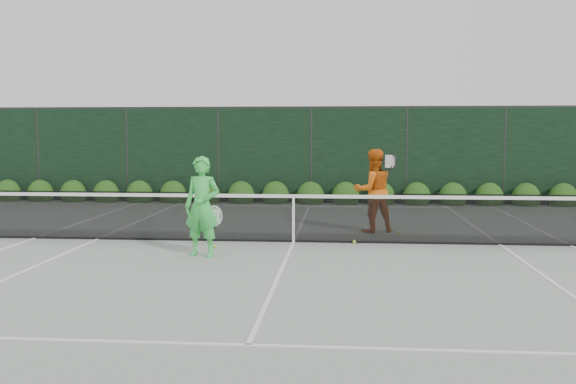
{
  "coord_description": "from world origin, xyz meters",
  "views": [
    {
      "loc": [
        0.96,
        -12.88,
        2.22
      ],
      "look_at": [
        -0.14,
        0.3,
        1.0
      ],
      "focal_mm": 40.0,
      "sensor_mm": 36.0,
      "label": 1
    }
  ],
  "objects": [
    {
      "name": "tennis_balls",
      "position": [
        0.66,
        0.12,
        0.03
      ],
      "size": [
        3.74,
        2.06,
        0.07
      ],
      "color": "#ADDC30",
      "rests_on": "ground"
    },
    {
      "name": "player_woman",
      "position": [
        -1.53,
        -1.61,
        0.9
      ],
      "size": [
        0.74,
        0.57,
        1.81
      ],
      "rotation": [
        0.0,
        0.0,
        -0.22
      ],
      "color": "#3CCF50",
      "rests_on": "ground"
    },
    {
      "name": "court_lines",
      "position": [
        0.0,
        0.0,
        0.01
      ],
      "size": [
        11.03,
        23.83,
        0.01
      ],
      "color": "white",
      "rests_on": "ground"
    },
    {
      "name": "tennis_net",
      "position": [
        -0.02,
        0.0,
        0.53
      ],
      "size": [
        12.9,
        0.1,
        1.07
      ],
      "color": "black",
      "rests_on": "ground"
    },
    {
      "name": "player_man",
      "position": [
        1.68,
        1.49,
        0.93
      ],
      "size": [
        1.09,
        0.97,
        1.86
      ],
      "rotation": [
        0.0,
        0.0,
        3.48
      ],
      "color": "orange",
      "rests_on": "ground"
    },
    {
      "name": "hedge_row",
      "position": [
        -0.0,
        7.15,
        0.23
      ],
      "size": [
        31.66,
        0.65,
        0.94
      ],
      "color": "#193D10",
      "rests_on": "ground"
    },
    {
      "name": "ground",
      "position": [
        0.0,
        0.0,
        0.0
      ],
      "size": [
        80.0,
        80.0,
        0.0
      ],
      "primitive_type": "plane",
      "color": "gray",
      "rests_on": "ground"
    },
    {
      "name": "windscreen_fence",
      "position": [
        0.0,
        -2.71,
        1.51
      ],
      "size": [
        32.0,
        21.07,
        3.06
      ],
      "color": "black",
      "rests_on": "ground"
    }
  ]
}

